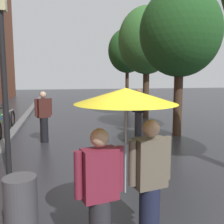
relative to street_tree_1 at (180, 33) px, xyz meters
name	(u,v)px	position (x,y,z in m)	size (l,w,h in m)	color
kerb_strip	(20,123)	(-5.94, 3.39, -3.60)	(0.30, 36.00, 0.12)	slate
street_tree_1	(180,33)	(0.00, 0.00, 0.00)	(2.84, 2.84, 5.24)	#473323
street_tree_2	(147,41)	(0.16, 4.06, 0.22)	(2.85, 2.85, 5.57)	#473323
street_tree_3	(127,51)	(0.25, 8.18, 0.09)	(2.50, 2.50, 5.20)	#473323
parked_bicycle_7	(0,119)	(-6.66, 2.88, -3.28)	(1.11, 0.74, 0.96)	black
couple_under_umbrella	(126,144)	(-3.48, -5.95, -2.26)	(1.23, 1.19, 2.04)	#2D2D33
street_lamp_post	(4,72)	(-5.34, -2.92, -1.41)	(0.24, 0.24, 3.80)	black
litter_bin	(21,207)	(-4.76, -5.33, -3.23)	(0.44, 0.44, 0.85)	#4C4C51
pedestrian_walking_midground	(44,117)	(-4.71, -0.07, -2.80)	(0.53, 0.38, 1.67)	black
pedestrian_walking_far	(138,112)	(-1.39, 0.29, -2.78)	(0.41, 0.49, 1.71)	#2D2D33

